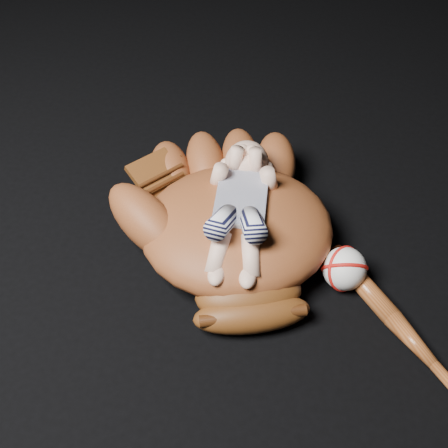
{
  "coord_description": "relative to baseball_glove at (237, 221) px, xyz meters",
  "views": [
    {
      "loc": [
        0.1,
        -0.68,
        0.86
      ],
      "look_at": [
        0.02,
        0.06,
        0.09
      ],
      "focal_mm": 45.0,
      "sensor_mm": 36.0,
      "label": 1
    }
  ],
  "objects": [
    {
      "name": "newborn_baby",
      "position": [
        0.01,
        -0.01,
        0.05
      ],
      "size": [
        0.16,
        0.34,
        0.14
      ],
      "primitive_type": null,
      "rotation": [
        0.0,
        0.0,
        -0.02
      ],
      "color": "beige",
      "rests_on": "baseball_glove"
    },
    {
      "name": "baseball_glove",
      "position": [
        0.0,
        0.0,
        0.0
      ],
      "size": [
        0.58,
        0.62,
        0.17
      ],
      "primitive_type": null,
      "rotation": [
        0.0,
        0.0,
        0.23
      ],
      "color": "brown",
      "rests_on": "ground"
    },
    {
      "name": "baseball_bat",
      "position": [
        0.31,
        -0.17,
        -0.06
      ],
      "size": [
        0.25,
        0.35,
        0.04
      ],
      "primitive_type": null,
      "rotation": [
        0.0,
        0.0,
        0.58
      ],
      "color": "brown",
      "rests_on": "ground"
    },
    {
      "name": "baseball",
      "position": [
        0.21,
        -0.07,
        -0.04
      ],
      "size": [
        0.11,
        0.11,
        0.08
      ],
      "primitive_type": "sphere",
      "rotation": [
        0.0,
        0.0,
        0.43
      ],
      "color": "white",
      "rests_on": "ground"
    }
  ]
}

